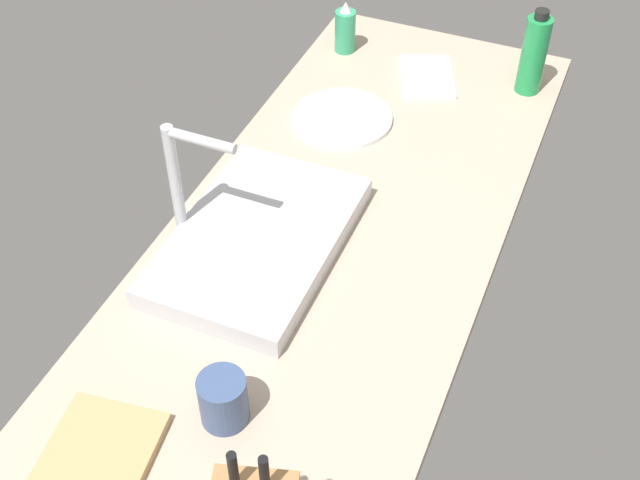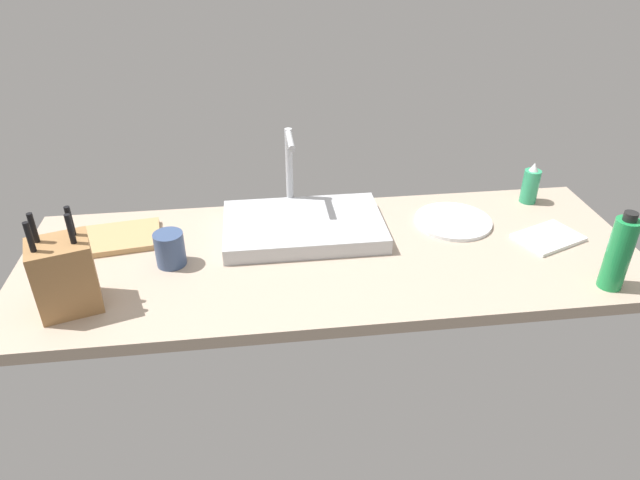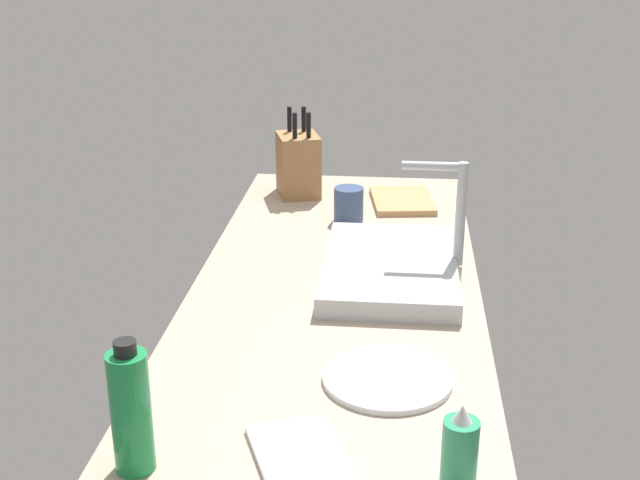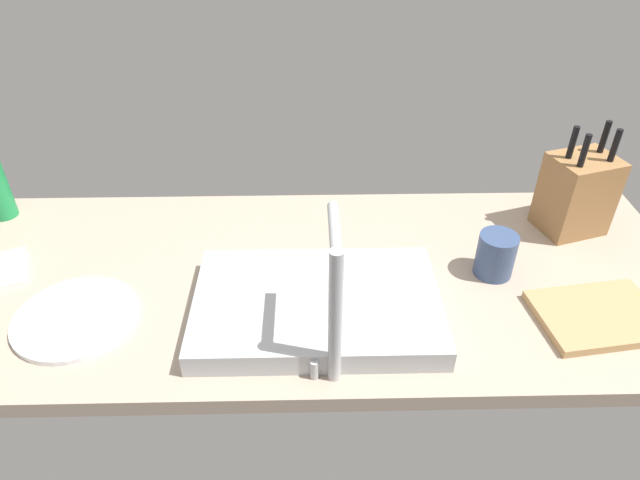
% 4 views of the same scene
% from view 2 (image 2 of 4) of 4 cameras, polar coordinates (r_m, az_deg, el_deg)
% --- Properties ---
extents(countertop_slab, '(1.80, 0.67, 0.04)m').
position_cam_2_polar(countertop_slab, '(1.68, 1.23, -1.80)').
color(countertop_slab, tan).
rests_on(countertop_slab, ground).
extents(sink_basin, '(0.49, 0.31, 0.05)m').
position_cam_2_polar(sink_basin, '(1.76, -1.66, 1.37)').
color(sink_basin, '#B7BABF').
rests_on(sink_basin, countertop_slab).
extents(faucet, '(0.06, 0.15, 0.28)m').
position_cam_2_polar(faucet, '(1.82, -3.01, 7.49)').
color(faucet, '#B7BABF').
rests_on(faucet, countertop_slab).
extents(knife_block, '(0.17, 0.16, 0.27)m').
position_cam_2_polar(knife_block, '(1.54, -24.16, -3.23)').
color(knife_block, '#9E7042').
rests_on(knife_block, countertop_slab).
extents(cutting_board, '(0.26, 0.21, 0.02)m').
position_cam_2_polar(cutting_board, '(1.83, -19.46, 0.20)').
color(cutting_board, tan).
rests_on(cutting_board, countertop_slab).
extents(soap_bottle, '(0.06, 0.06, 0.14)m').
position_cam_2_polar(soap_bottle, '(2.06, 20.29, 5.18)').
color(soap_bottle, '#2D9966').
rests_on(soap_bottle, countertop_slab).
extents(water_bottle, '(0.06, 0.06, 0.22)m').
position_cam_2_polar(water_bottle, '(1.67, 27.71, -1.17)').
color(water_bottle, '#1E8E47').
rests_on(water_bottle, countertop_slab).
extents(dinner_plate, '(0.24, 0.24, 0.01)m').
position_cam_2_polar(dinner_plate, '(1.87, 13.16, 1.85)').
color(dinner_plate, white).
rests_on(dinner_plate, countertop_slab).
extents(dish_towel, '(0.23, 0.20, 0.01)m').
position_cam_2_polar(dish_towel, '(1.87, 21.85, 0.22)').
color(dish_towel, white).
rests_on(dish_towel, countertop_slab).
extents(coffee_mug, '(0.08, 0.08, 0.10)m').
position_cam_2_polar(coffee_mug, '(1.65, -14.77, -0.88)').
color(coffee_mug, '#384C75').
rests_on(coffee_mug, countertop_slab).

